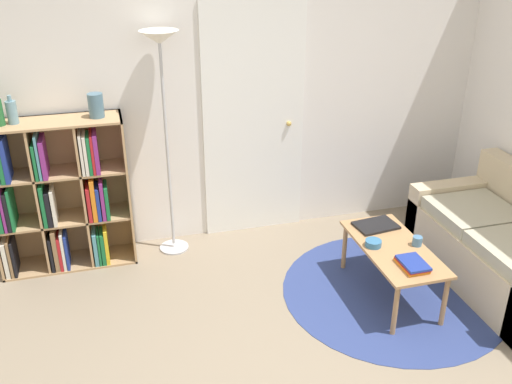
# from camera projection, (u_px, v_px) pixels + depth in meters

# --- Properties ---
(wall_back) EXTENTS (7.41, 0.11, 2.60)m
(wall_back) POSITION_uv_depth(u_px,v_px,m) (235.00, 92.00, 4.73)
(wall_back) COLOR silver
(wall_back) RESTS_ON ground_plane
(rug) EXTENTS (1.68, 1.68, 0.01)m
(rug) POSITION_uv_depth(u_px,v_px,m) (393.00, 291.00, 4.37)
(rug) COLOR navy
(rug) RESTS_ON ground_plane
(bookshelf) EXTENTS (1.04, 0.34, 1.23)m
(bookshelf) POSITION_uv_depth(u_px,v_px,m) (56.00, 197.00, 4.48)
(bookshelf) COLOR tan
(bookshelf) RESTS_ON ground_plane
(floor_lamp) EXTENTS (0.30, 0.30, 1.85)m
(floor_lamp) POSITION_uv_depth(u_px,v_px,m) (161.00, 69.00, 4.28)
(floor_lamp) COLOR #B7B7BC
(floor_lamp) RESTS_ON ground_plane
(couch) EXTENTS (0.81, 1.52, 0.80)m
(couch) POSITION_uv_depth(u_px,v_px,m) (509.00, 249.00, 4.41)
(couch) COLOR #CCB793
(couch) RESTS_ON ground_plane
(coffee_table) EXTENTS (0.46, 0.94, 0.42)m
(coffee_table) POSITION_uv_depth(u_px,v_px,m) (393.00, 252.00, 4.19)
(coffee_table) COLOR #AD7F51
(coffee_table) RESTS_ON ground_plane
(laptop) EXTENTS (0.34, 0.26, 0.02)m
(laptop) POSITION_uv_depth(u_px,v_px,m) (376.00, 225.00, 4.43)
(laptop) COLOR black
(laptop) RESTS_ON coffee_table
(bowl) EXTENTS (0.12, 0.12, 0.05)m
(bowl) POSITION_uv_depth(u_px,v_px,m) (373.00, 243.00, 4.16)
(bowl) COLOR teal
(bowl) RESTS_ON coffee_table
(book_stack_on_table) EXTENTS (0.17, 0.24, 0.05)m
(book_stack_on_table) POSITION_uv_depth(u_px,v_px,m) (413.00, 264.00, 3.91)
(book_stack_on_table) COLOR orange
(book_stack_on_table) RESTS_ON coffee_table
(cup) EXTENTS (0.07, 0.07, 0.07)m
(cup) POSITION_uv_depth(u_px,v_px,m) (417.00, 241.00, 4.16)
(cup) COLOR teal
(cup) RESTS_ON coffee_table
(bottle_right) EXTENTS (0.08, 0.08, 0.21)m
(bottle_right) POSITION_uv_depth(u_px,v_px,m) (12.00, 112.00, 4.13)
(bottle_right) COLOR #6B93A3
(bottle_right) RESTS_ON bookshelf
(vase_on_shelf) EXTENTS (0.11, 0.11, 0.18)m
(vase_on_shelf) POSITION_uv_depth(u_px,v_px,m) (96.00, 105.00, 4.26)
(vase_on_shelf) COLOR slate
(vase_on_shelf) RESTS_ON bookshelf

